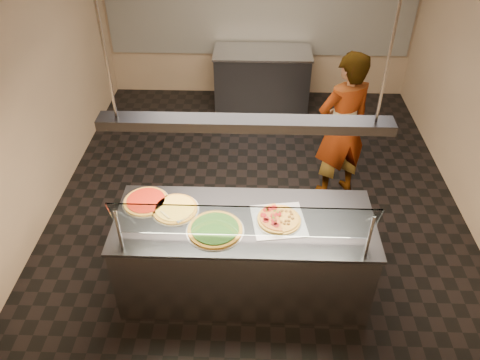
{
  "coord_description": "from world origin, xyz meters",
  "views": [
    {
      "loc": [
        -0.06,
        -4.49,
        3.83
      ],
      "look_at": [
        -0.18,
        -0.88,
        1.02
      ],
      "focal_mm": 35.0,
      "sensor_mm": 36.0,
      "label": 1
    }
  ],
  "objects_px": {
    "half_pizza_sausage": "(289,219)",
    "heat_lamp_housing": "(245,123)",
    "sneeze_guard": "(243,222)",
    "worker": "(342,128)",
    "serving_counter": "(244,255)",
    "prep_table": "(262,78)",
    "pizza_tomato": "(146,201)",
    "pizza_spinach": "(215,229)",
    "half_pizza_pepperoni": "(269,218)",
    "pizza_spatula": "(171,215)",
    "perforated_tray": "(279,220)",
    "pizza_cheese": "(175,208)"
  },
  "relations": [
    {
      "from": "half_pizza_sausage",
      "to": "serving_counter",
      "type": "bearing_deg",
      "value": -179.52
    },
    {
      "from": "half_pizza_pepperoni",
      "to": "worker",
      "type": "distance_m",
      "value": 1.84
    },
    {
      "from": "serving_counter",
      "to": "pizza_tomato",
      "type": "relative_size",
      "value": 5.33
    },
    {
      "from": "half_pizza_pepperoni",
      "to": "pizza_cheese",
      "type": "xyz_separation_m",
      "value": [
        -0.87,
        0.12,
        -0.02
      ]
    },
    {
      "from": "pizza_cheese",
      "to": "prep_table",
      "type": "height_order",
      "value": "pizza_cheese"
    },
    {
      "from": "pizza_cheese",
      "to": "heat_lamp_housing",
      "type": "height_order",
      "value": "heat_lamp_housing"
    },
    {
      "from": "sneeze_guard",
      "to": "pizza_spatula",
      "type": "bearing_deg",
      "value": 151.92
    },
    {
      "from": "perforated_tray",
      "to": "pizza_cheese",
      "type": "distance_m",
      "value": 0.97
    },
    {
      "from": "serving_counter",
      "to": "pizza_spatula",
      "type": "xyz_separation_m",
      "value": [
        -0.67,
        0.01,
        0.49
      ]
    },
    {
      "from": "half_pizza_pepperoni",
      "to": "prep_table",
      "type": "xyz_separation_m",
      "value": [
        -0.04,
        3.91,
        -0.5
      ]
    },
    {
      "from": "half_pizza_pepperoni",
      "to": "worker",
      "type": "relative_size",
      "value": 0.22
    },
    {
      "from": "heat_lamp_housing",
      "to": "pizza_spinach",
      "type": "bearing_deg",
      "value": -150.89
    },
    {
      "from": "serving_counter",
      "to": "perforated_tray",
      "type": "relative_size",
      "value": 4.48
    },
    {
      "from": "pizza_spinach",
      "to": "pizza_tomato",
      "type": "relative_size",
      "value": 1.16
    },
    {
      "from": "worker",
      "to": "pizza_spinach",
      "type": "bearing_deg",
      "value": 27.93
    },
    {
      "from": "pizza_tomato",
      "to": "pizza_spatula",
      "type": "bearing_deg",
      "value": -37.2
    },
    {
      "from": "prep_table",
      "to": "half_pizza_sausage",
      "type": "bearing_deg",
      "value": -86.73
    },
    {
      "from": "half_pizza_sausage",
      "to": "pizza_spatula",
      "type": "height_order",
      "value": "half_pizza_sausage"
    },
    {
      "from": "serving_counter",
      "to": "pizza_cheese",
      "type": "height_order",
      "value": "pizza_cheese"
    },
    {
      "from": "sneeze_guard",
      "to": "pizza_tomato",
      "type": "distance_m",
      "value": 1.13
    },
    {
      "from": "pizza_cheese",
      "to": "pizza_tomato",
      "type": "distance_m",
      "value": 0.31
    },
    {
      "from": "heat_lamp_housing",
      "to": "pizza_spatula",
      "type": "bearing_deg",
      "value": 178.93
    },
    {
      "from": "pizza_spinach",
      "to": "prep_table",
      "type": "relative_size",
      "value": 0.34
    },
    {
      "from": "serving_counter",
      "to": "prep_table",
      "type": "relative_size",
      "value": 1.54
    },
    {
      "from": "pizza_tomato",
      "to": "half_pizza_pepperoni",
      "type": "bearing_deg",
      "value": -10.75
    },
    {
      "from": "half_pizza_sausage",
      "to": "prep_table",
      "type": "bearing_deg",
      "value": 93.27
    },
    {
      "from": "worker",
      "to": "heat_lamp_housing",
      "type": "bearing_deg",
      "value": 31.29
    },
    {
      "from": "pizza_cheese",
      "to": "pizza_spatula",
      "type": "bearing_deg",
      "value": -98.41
    },
    {
      "from": "serving_counter",
      "to": "worker",
      "type": "xyz_separation_m",
      "value": [
        1.11,
        1.62,
        0.48
      ]
    },
    {
      "from": "heat_lamp_housing",
      "to": "pizza_tomato",
      "type": "bearing_deg",
      "value": 166.78
    },
    {
      "from": "pizza_cheese",
      "to": "sneeze_guard",
      "type": "bearing_deg",
      "value": -35.58
    },
    {
      "from": "half_pizza_sausage",
      "to": "heat_lamp_housing",
      "type": "bearing_deg",
      "value": -179.52
    },
    {
      "from": "perforated_tray",
      "to": "half_pizza_pepperoni",
      "type": "distance_m",
      "value": 0.1
    },
    {
      "from": "serving_counter",
      "to": "pizza_spinach",
      "type": "distance_m",
      "value": 0.56
    },
    {
      "from": "pizza_cheese",
      "to": "half_pizza_sausage",
      "type": "bearing_deg",
      "value": -6.41
    },
    {
      "from": "sneeze_guard",
      "to": "worker",
      "type": "height_order",
      "value": "worker"
    },
    {
      "from": "pizza_cheese",
      "to": "worker",
      "type": "relative_size",
      "value": 0.24
    },
    {
      "from": "perforated_tray",
      "to": "pizza_tomato",
      "type": "height_order",
      "value": "pizza_tomato"
    },
    {
      "from": "pizza_spinach",
      "to": "pizza_cheese",
      "type": "bearing_deg",
      "value": 146.16
    },
    {
      "from": "half_pizza_pepperoni",
      "to": "perforated_tray",
      "type": "bearing_deg",
      "value": -0.37
    },
    {
      "from": "worker",
      "to": "serving_counter",
      "type": "bearing_deg",
      "value": 31.29
    },
    {
      "from": "pizza_tomato",
      "to": "sneeze_guard",
      "type": "bearing_deg",
      "value": -30.94
    },
    {
      "from": "pizza_spatula",
      "to": "serving_counter",
      "type": "bearing_deg",
      "value": -1.07
    },
    {
      "from": "perforated_tray",
      "to": "half_pizza_pepperoni",
      "type": "height_order",
      "value": "half_pizza_pepperoni"
    },
    {
      "from": "half_pizza_sausage",
      "to": "sneeze_guard",
      "type": "bearing_deg",
      "value": -139.48
    },
    {
      "from": "pizza_spinach",
      "to": "prep_table",
      "type": "xyz_separation_m",
      "value": [
        0.44,
        4.05,
        -0.48
      ]
    },
    {
      "from": "pizza_cheese",
      "to": "pizza_spatula",
      "type": "xyz_separation_m",
      "value": [
        -0.02,
        -0.11,
        0.01
      ]
    },
    {
      "from": "half_pizza_pepperoni",
      "to": "half_pizza_sausage",
      "type": "relative_size",
      "value": 1.0
    },
    {
      "from": "half_pizza_sausage",
      "to": "pizza_spatula",
      "type": "distance_m",
      "value": 1.07
    },
    {
      "from": "half_pizza_pepperoni",
      "to": "pizza_tomato",
      "type": "bearing_deg",
      "value": 169.25
    }
  ]
}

